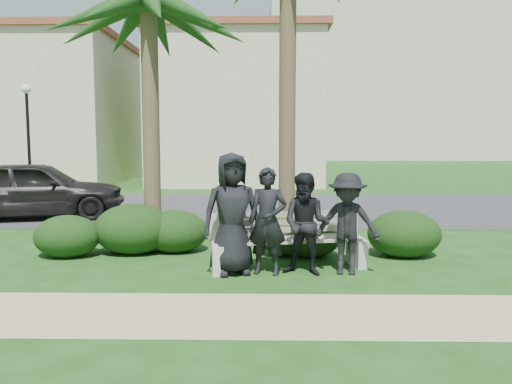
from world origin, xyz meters
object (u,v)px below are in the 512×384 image
park_bench (288,244)px  man_d (347,224)px  car_a (36,189)px  man_a (232,214)px  man_c (306,224)px  palm_left (148,3)px  man_b (268,221)px  street_lamp (28,119)px

park_bench → man_d: man_d is taller
park_bench → car_a: car_a is taller
man_a → man_d: 1.81m
park_bench → man_c: bearing=-65.6°
palm_left → man_d: bearing=-26.4°
park_bench → man_a: size_ratio=1.38×
man_c → car_a: (-6.85, 5.62, -0.01)m
man_a → man_c: bearing=-19.8°
park_bench → palm_left: palm_left is taller
park_bench → car_a: bearing=130.0°
man_b → man_c: 0.61m
park_bench → street_lamp: bearing=118.6°
street_lamp → man_d: (10.64, -11.91, -2.15)m
man_a → car_a: size_ratio=0.41×
man_c → man_d: man_c is taller
man_a → man_d: (1.80, 0.01, -0.16)m
park_bench → man_c: 0.60m
man_b → palm_left: 4.69m
man_b → man_c: size_ratio=1.05×
man_d → park_bench: bearing=170.6°
man_a → man_d: bearing=-17.7°
park_bench → man_d: 1.03m
palm_left → car_a: bearing=136.3°
street_lamp → palm_left: size_ratio=0.77×
man_a → park_bench: bearing=1.9°
man_c → palm_left: 5.04m
car_a → park_bench: bearing=-142.6°
man_d → car_a: size_ratio=0.35×
man_d → palm_left: size_ratio=0.29×
man_a → palm_left: 4.35m
palm_left → car_a: palm_left is taller
park_bench → man_c: (0.26, -0.36, 0.40)m
man_b → man_a: bearing=-168.5°
palm_left → park_bench: bearing=-28.7°
man_a → man_b: bearing=-19.6°
palm_left → man_c: bearing=-32.0°
park_bench → car_a: size_ratio=0.57×
street_lamp → man_b: (9.40, -11.94, -2.10)m
man_b → car_a: size_ratio=0.36×
park_bench → man_a: bearing=-171.4°
car_a → palm_left: bearing=-147.7°
park_bench → man_b: size_ratio=1.57×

